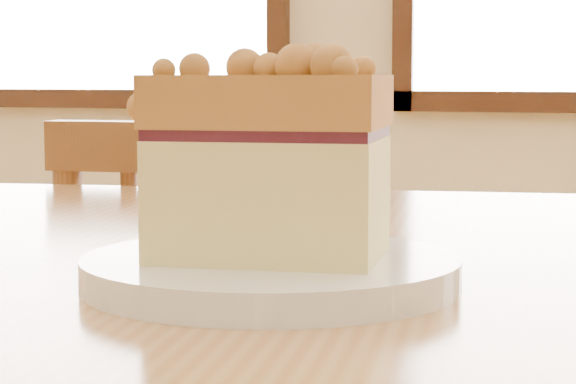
% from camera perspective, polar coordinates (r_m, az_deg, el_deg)
% --- Properties ---
extents(plate, '(0.20, 0.20, 0.02)m').
position_cam_1_polar(plate, '(0.61, -0.89, -4.15)').
color(plate, white).
rests_on(plate, cafe_table_main).
extents(cake_slice, '(0.14, 0.10, 0.11)m').
position_cam_1_polar(cake_slice, '(0.60, -0.88, 1.76)').
color(cake_slice, '#FFE490').
rests_on(cake_slice, plate).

